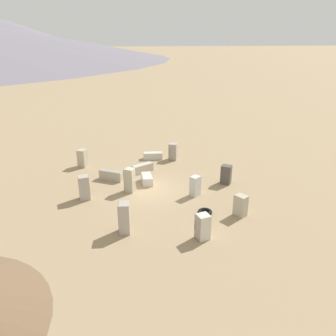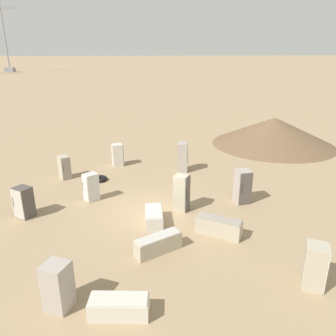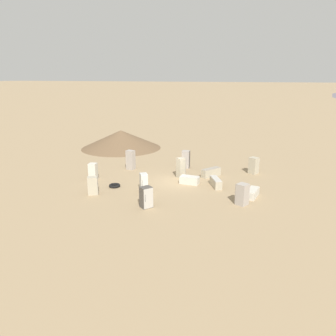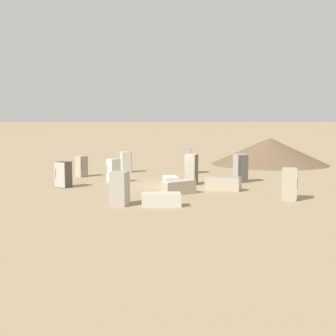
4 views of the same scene
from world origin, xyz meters
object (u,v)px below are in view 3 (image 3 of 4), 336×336
object	(u,v)px
discarded_fridge_6	(93,186)
discarded_fridge_10	(242,194)
discarded_fridge_4	(211,172)
discarded_fridge_5	(131,160)
discarded_fridge_8	(93,172)
discarded_fridge_9	(189,180)
scrap_tire	(115,186)
discarded_fridge_2	(216,182)
discarded_fridge_7	(252,193)
discarded_fridge_3	(144,182)
discarded_fridge_12	(181,168)
discarded_fridge_11	(146,197)
discarded_fridge_0	(186,159)
discarded_fridge_1	(254,165)

from	to	relation	value
discarded_fridge_6	discarded_fridge_10	world-z (taller)	discarded_fridge_10
discarded_fridge_4	discarded_fridge_5	bearing A→B (deg)	35.35
discarded_fridge_8	discarded_fridge_10	distance (m)	13.19
discarded_fridge_9	scrap_tire	world-z (taller)	discarded_fridge_9
discarded_fridge_2	discarded_fridge_7	xyz separation A→B (m)	(-1.41, -3.13, -0.05)
discarded_fridge_4	discarded_fridge_5	world-z (taller)	discarded_fridge_5
discarded_fridge_3	discarded_fridge_12	world-z (taller)	discarded_fridge_12
discarded_fridge_4	discarded_fridge_6	distance (m)	10.82
discarded_fridge_2	discarded_fridge_4	world-z (taller)	discarded_fridge_4
discarded_fridge_4	discarded_fridge_5	distance (m)	7.99
discarded_fridge_3	discarded_fridge_12	distance (m)	4.83
discarded_fridge_8	discarded_fridge_9	distance (m)	8.51
discarded_fridge_11	discarded_fridge_2	bearing A→B (deg)	-174.46
discarded_fridge_6	discarded_fridge_12	bearing A→B (deg)	112.37
discarded_fridge_9	discarded_fridge_12	distance (m)	2.00
discarded_fridge_6	discarded_fridge_9	distance (m)	8.08
discarded_fridge_0	discarded_fridge_7	xyz separation A→B (m)	(-6.09, -7.19, -0.56)
discarded_fridge_3	discarded_fridge_10	world-z (taller)	discarded_fridge_10
discarded_fridge_2	discarded_fridge_7	world-z (taller)	discarded_fridge_2
discarded_fridge_6	discarded_fridge_11	size ratio (longest dim) A/B	0.95
discarded_fridge_7	discarded_fridge_4	bearing A→B (deg)	142.55
discarded_fridge_7	discarded_fridge_10	xyz separation A→B (m)	(-1.83, 0.55, 0.46)
discarded_fridge_2	discarded_fridge_0	bearing A→B (deg)	103.36
discarded_fridge_4	discarded_fridge_6	xyz separation A→B (m)	(-7.79, 7.51, 0.32)
discarded_fridge_9	scrap_tire	distance (m)	6.33
discarded_fridge_4	discarded_fridge_1	bearing A→B (deg)	-114.00
discarded_fridge_6	discarded_fridge_12	world-z (taller)	discarded_fridge_12
discarded_fridge_5	discarded_fridge_1	bearing A→B (deg)	22.04
discarded_fridge_11	discarded_fridge_12	distance (m)	7.51
discarded_fridge_10	discarded_fridge_5	bearing A→B (deg)	89.88
discarded_fridge_3	discarded_fridge_11	world-z (taller)	discarded_fridge_11
discarded_fridge_8	discarded_fridge_6	bearing A→B (deg)	-70.18
discarded_fridge_5	discarded_fridge_6	xyz separation A→B (m)	(-7.41, -0.45, -0.25)
discarded_fridge_5	discarded_fridge_10	bearing A→B (deg)	-16.70
discarded_fridge_5	discarded_fridge_12	xyz separation A→B (m)	(-0.87, -5.47, -0.04)
discarded_fridge_0	discarded_fridge_11	xyz separation A→B (m)	(-10.75, -0.46, -0.13)
discarded_fridge_4	discarded_fridge_10	world-z (taller)	discarded_fridge_10
discarded_fridge_6	discarded_fridge_7	distance (m)	12.25
discarded_fridge_1	discarded_fridge_11	distance (m)	12.63
discarded_fridge_8	discarded_fridge_9	size ratio (longest dim) A/B	0.93
discarded_fridge_2	discarded_fridge_5	world-z (taller)	discarded_fridge_5
discarded_fridge_7	discarded_fridge_10	bearing A→B (deg)	-99.64
discarded_fridge_1	discarded_fridge_7	xyz separation A→B (m)	(-6.40, -0.63, -0.46)
discarded_fridge_1	discarded_fridge_9	xyz separation A→B (m)	(-5.01, 4.77, -0.45)
discarded_fridge_5	scrap_tire	xyz separation A→B (m)	(-5.28, -1.13, -0.84)
discarded_fridge_0	discarded_fridge_2	bearing A→B (deg)	32.38
discarded_fridge_9	scrap_tire	xyz separation A→B (m)	(-2.96, 5.59, -0.22)
discarded_fridge_0	discarded_fridge_9	xyz separation A→B (m)	(-4.71, -1.79, -0.54)
discarded_fridge_1	discarded_fridge_5	distance (m)	11.79
discarded_fridge_3	discarded_fridge_7	bearing A→B (deg)	155.12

